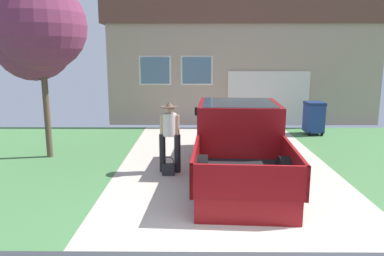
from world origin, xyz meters
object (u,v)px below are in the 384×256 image
Objects in this scene: pickup_truck at (238,139)px; front_yard_tree at (38,33)px; person_with_hat at (170,132)px; handbag at (168,169)px; wheeled_trash_bin at (314,117)px; house_with_garage at (238,60)px.

front_yard_tree is (-5.06, 0.90, 2.56)m from pickup_truck.
pickup_truck is 5.74m from front_yard_tree.
pickup_truck is at bearing 20.98° from person_with_hat.
handbag is at bearing -23.64° from front_yard_tree.
front_yard_tree reaches higher than wheeled_trash_bin.
front_yard_tree reaches higher than handbag.
person_with_hat is at bearing -106.58° from house_with_garage.
house_with_garage is 9.71× the size of wheeled_trash_bin.
front_yard_tree is 9.05m from wheeled_trash_bin.
person_with_hat is 4.32m from front_yard_tree.
person_with_hat reaches higher than pickup_truck.
wheeled_trash_bin is (4.71, 4.22, -0.34)m from person_with_hat.
pickup_truck is 1.69m from person_with_hat.
pickup_truck is at bearing -10.11° from front_yard_tree.
person_with_hat is at bearing 84.18° from handbag.
wheeled_trash_bin is at bearing -62.04° from house_with_garage.
wheeled_trash_bin is at bearing 54.94° from pickup_truck.
handbag is (-0.02, -0.23, -0.81)m from person_with_hat.
person_with_hat is 6.34m from wheeled_trash_bin.
house_with_garage reaches higher than person_with_hat.
front_yard_tree reaches higher than person_with_hat.
person_with_hat reaches higher than handbag.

